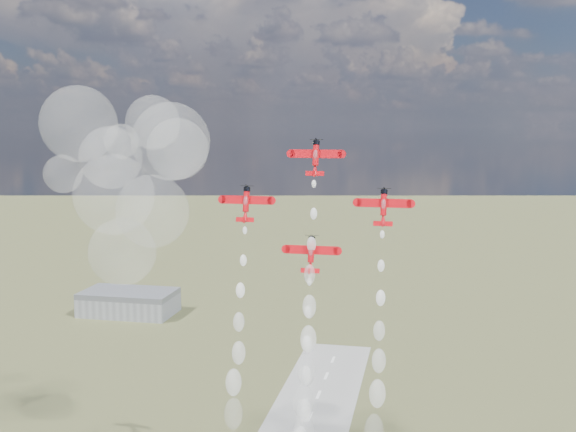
# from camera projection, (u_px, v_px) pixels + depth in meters

# --- Properties ---
(hangar) EXTENTS (50.00, 28.00, 13.00)m
(hangar) POSITION_uv_depth(u_px,v_px,m) (129.00, 302.00, 368.99)
(hangar) COLOR gray
(hangar) RESTS_ON ground
(plane_lead) EXTENTS (12.08, 4.62, 8.47)m
(plane_lead) POSITION_uv_depth(u_px,v_px,m) (316.00, 157.00, 156.48)
(plane_lead) COLOR red
(plane_lead) RESTS_ON ground
(plane_left) EXTENTS (12.08, 4.62, 8.47)m
(plane_left) POSITION_uv_depth(u_px,v_px,m) (246.00, 203.00, 158.39)
(plane_left) COLOR red
(plane_left) RESTS_ON ground
(plane_right) EXTENTS (12.08, 4.62, 8.47)m
(plane_right) POSITION_uv_depth(u_px,v_px,m) (384.00, 206.00, 151.89)
(plane_right) COLOR red
(plane_right) RESTS_ON ground
(plane_slot) EXTENTS (12.08, 4.62, 8.47)m
(plane_slot) POSITION_uv_depth(u_px,v_px,m) (311.00, 253.00, 153.80)
(plane_slot) COLOR red
(plane_slot) RESTS_ON ground
(smoke_trail_lead) EXTENTS (5.39, 17.77, 57.53)m
(smoke_trail_lead) POSITION_uv_depth(u_px,v_px,m) (306.00, 382.00, 150.37)
(smoke_trail_lead) COLOR white
(smoke_trail_lead) RESTS_ON plane_lead
(smoke_trail_left) EXTENTS (5.76, 17.38, 57.66)m
(smoke_trail_left) POSITION_uv_depth(u_px,v_px,m) (232.00, 427.00, 152.26)
(smoke_trail_left) COLOR white
(smoke_trail_left) RESTS_ON plane_left
(drifted_smoke_cloud) EXTENTS (54.70, 35.13, 57.96)m
(drifted_smoke_cloud) POSITION_uv_depth(u_px,v_px,m) (128.00, 173.00, 186.52)
(drifted_smoke_cloud) COLOR white
(drifted_smoke_cloud) RESTS_ON ground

